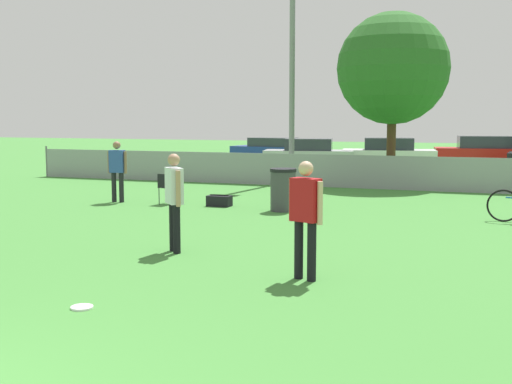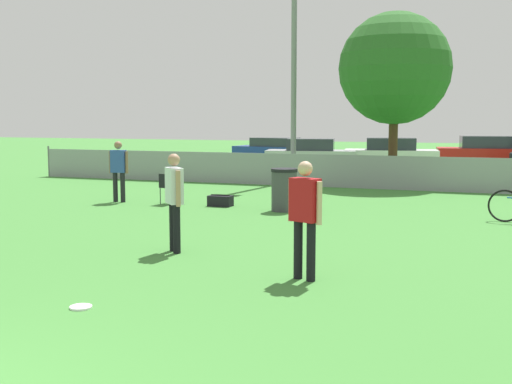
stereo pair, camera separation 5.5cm
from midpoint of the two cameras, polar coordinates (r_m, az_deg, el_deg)
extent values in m
cube|color=gray|center=(21.51, 8.11, 1.82)|extent=(24.34, 0.03, 1.10)
cylinder|color=slate|center=(26.87, -18.17, 2.61)|extent=(0.07, 0.07, 1.21)
cylinder|color=gray|center=(23.65, 3.17, 11.89)|extent=(0.20, 0.20, 9.00)
cylinder|color=#4C331E|center=(23.22, 11.85, 3.91)|extent=(0.32, 0.32, 2.57)
sphere|color=#286023|center=(23.26, 12.01, 10.70)|extent=(3.90, 3.90, 3.90)
cylinder|color=black|center=(11.27, -7.53, -3.09)|extent=(0.13, 0.13, 0.85)
cylinder|color=black|center=(11.05, -7.21, -3.27)|extent=(0.13, 0.13, 0.85)
cube|color=silver|center=(11.06, -7.43, 0.56)|extent=(0.45, 0.46, 0.62)
sphere|color=tan|center=(11.03, -7.46, 2.85)|extent=(0.21, 0.21, 0.21)
cylinder|color=tan|center=(11.31, -7.76, 0.55)|extent=(0.08, 0.08, 0.61)
cylinder|color=tan|center=(10.83, -7.07, 0.30)|extent=(0.08, 0.08, 0.61)
cylinder|color=black|center=(9.28, 3.65, -5.12)|extent=(0.13, 0.13, 0.85)
cylinder|color=black|center=(9.15, 4.80, -5.31)|extent=(0.13, 0.13, 0.85)
cube|color=#B21419|center=(9.09, 4.26, -0.69)|extent=(0.47, 0.36, 0.62)
sphere|color=#D8AD8C|center=(9.05, 4.28, 2.09)|extent=(0.21, 0.21, 0.21)
cylinder|color=#D8AD8C|center=(9.25, 3.02, -0.73)|extent=(0.08, 0.08, 0.61)
cylinder|color=#D8AD8C|center=(8.95, 5.54, -0.99)|extent=(0.08, 0.08, 0.61)
cylinder|color=black|center=(18.03, -11.96, 0.40)|extent=(0.13, 0.13, 0.82)
cylinder|color=black|center=(18.12, -12.59, 0.41)|extent=(0.13, 0.13, 0.82)
cube|color=#2D4C9E|center=(18.02, -12.33, 2.68)|extent=(0.43, 0.28, 0.62)
sphere|color=#8C664C|center=(17.99, -12.37, 4.09)|extent=(0.21, 0.21, 0.21)
cylinder|color=#8C664C|center=(17.92, -11.63, 2.59)|extent=(0.08, 0.08, 0.61)
cylinder|color=#8C664C|center=(18.12, -13.02, 2.60)|extent=(0.08, 0.08, 0.61)
cylinder|color=white|center=(8.22, -15.40, -9.85)|extent=(0.27, 0.27, 0.03)
torus|color=white|center=(8.22, -15.40, -9.84)|extent=(0.27, 0.27, 0.03)
cylinder|color=#333338|center=(17.54, -6.99, -0.30)|extent=(0.02, 0.02, 0.44)
cylinder|color=#333338|center=(17.77, -7.95, -0.23)|extent=(0.02, 0.02, 0.44)
cylinder|color=#333338|center=(17.25, -7.73, -0.43)|extent=(0.02, 0.02, 0.44)
cylinder|color=#333338|center=(17.47, -8.70, -0.35)|extent=(0.02, 0.02, 0.44)
cube|color=black|center=(17.48, -7.86, 0.44)|extent=(0.48, 0.48, 0.03)
cube|color=black|center=(17.30, -8.27, 1.01)|extent=(0.42, 0.09, 0.35)
torus|color=black|center=(15.32, 21.05, -1.14)|extent=(0.73, 0.15, 0.73)
cylinder|color=#3F3F44|center=(16.00, 2.33, 0.06)|extent=(0.63, 0.63, 0.98)
cylinder|color=black|center=(15.95, 2.34, 1.95)|extent=(0.66, 0.66, 0.08)
cube|color=black|center=(16.91, -3.37, -0.80)|extent=(0.62, 0.34, 0.28)
cube|color=black|center=(16.89, -3.38, -0.28)|extent=(0.53, 0.04, 0.02)
cylinder|color=black|center=(34.45, 4.06, 3.24)|extent=(0.65, 0.28, 0.63)
cylinder|color=black|center=(33.06, 2.87, 3.11)|extent=(0.65, 0.28, 0.63)
cylinder|color=black|center=(35.71, 0.16, 3.37)|extent=(0.65, 0.28, 0.63)
cylinder|color=black|center=(34.37, -1.14, 3.24)|extent=(0.65, 0.28, 0.63)
cube|color=navy|center=(34.36, 1.46, 3.58)|extent=(4.59, 2.48, 0.61)
cube|color=#2D333D|center=(34.34, 1.46, 4.47)|extent=(2.49, 1.92, 0.46)
cylinder|color=black|center=(29.82, 7.15, 2.66)|extent=(0.62, 0.30, 0.60)
cylinder|color=black|center=(28.39, 7.05, 2.46)|extent=(0.62, 0.30, 0.60)
cylinder|color=black|center=(30.00, 2.41, 2.73)|extent=(0.62, 0.30, 0.60)
cylinder|color=black|center=(28.58, 2.07, 2.54)|extent=(0.62, 0.30, 0.60)
cube|color=#B7B7BC|center=(29.15, 4.67, 3.04)|extent=(4.24, 2.41, 0.70)
cube|color=#2D333D|center=(29.12, 4.68, 4.24)|extent=(2.33, 1.84, 0.52)
cylinder|color=black|center=(30.62, 14.00, 2.62)|extent=(0.63, 0.29, 0.61)
cylinder|color=black|center=(29.08, 14.20, 2.42)|extent=(0.63, 0.29, 0.61)
cylinder|color=black|center=(30.55, 9.19, 2.72)|extent=(0.63, 0.29, 0.61)
cylinder|color=black|center=(29.01, 9.14, 2.53)|extent=(0.63, 0.29, 0.61)
cube|color=white|center=(29.78, 11.65, 3.02)|extent=(4.39, 2.48, 0.72)
cube|color=#2D333D|center=(29.74, 11.68, 4.23)|extent=(2.39, 1.91, 0.54)
cylinder|color=black|center=(32.81, 21.71, 2.63)|extent=(0.66, 0.27, 0.65)
cylinder|color=black|center=(32.45, 16.93, 2.78)|extent=(0.66, 0.27, 0.65)
cylinder|color=black|center=(31.02, 17.17, 2.61)|extent=(0.66, 0.27, 0.65)
cube|color=red|center=(31.88, 19.52, 3.05)|extent=(4.62, 2.31, 0.74)
cube|color=#2D333D|center=(31.85, 19.57, 4.22)|extent=(2.49, 1.79, 0.56)
camera|label=1|loc=(0.03, -90.14, -0.02)|focal=45.00mm
camera|label=2|loc=(0.03, 89.86, 0.02)|focal=45.00mm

